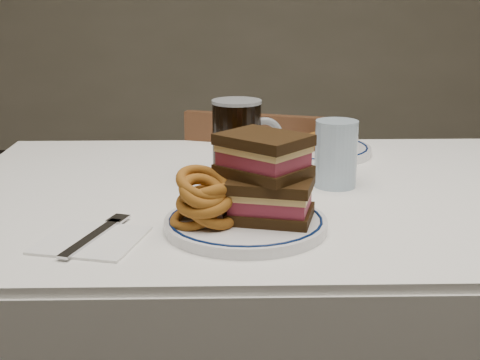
{
  "coord_description": "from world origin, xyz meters",
  "views": [
    {
      "loc": [
        -0.11,
        -1.22,
        1.12
      ],
      "look_at": [
        -0.09,
        -0.2,
        0.83
      ],
      "focal_mm": 50.0,
      "sensor_mm": 36.0,
      "label": 1
    }
  ],
  "objects_px": {
    "reuben_sandwich": "(267,177)",
    "far_plate": "(313,149)",
    "main_plate": "(246,223)",
    "chair_far": "(268,243)",
    "beer_mug": "(238,140)"
  },
  "relations": [
    {
      "from": "reuben_sandwich",
      "to": "far_plate",
      "type": "distance_m",
      "value": 0.52
    },
    {
      "from": "chair_far",
      "to": "far_plate",
      "type": "relative_size",
      "value": 3.12
    },
    {
      "from": "chair_far",
      "to": "reuben_sandwich",
      "type": "relative_size",
      "value": 4.91
    },
    {
      "from": "chair_far",
      "to": "main_plate",
      "type": "xyz_separation_m",
      "value": [
        -0.08,
        -0.71,
        0.31
      ]
    },
    {
      "from": "far_plate",
      "to": "main_plate",
      "type": "bearing_deg",
      "value": -109.06
    },
    {
      "from": "far_plate",
      "to": "reuben_sandwich",
      "type": "bearing_deg",
      "value": -105.78
    },
    {
      "from": "main_plate",
      "to": "beer_mug",
      "type": "relative_size",
      "value": 1.6
    },
    {
      "from": "main_plate",
      "to": "far_plate",
      "type": "distance_m",
      "value": 0.53
    },
    {
      "from": "main_plate",
      "to": "far_plate",
      "type": "relative_size",
      "value": 0.98
    },
    {
      "from": "main_plate",
      "to": "far_plate",
      "type": "height_order",
      "value": "same"
    },
    {
      "from": "chair_far",
      "to": "main_plate",
      "type": "height_order",
      "value": "chair_far"
    },
    {
      "from": "main_plate",
      "to": "reuben_sandwich",
      "type": "height_order",
      "value": "reuben_sandwich"
    },
    {
      "from": "main_plate",
      "to": "beer_mug",
      "type": "xyz_separation_m",
      "value": [
        -0.01,
        0.28,
        0.07
      ]
    },
    {
      "from": "reuben_sandwich",
      "to": "far_plate",
      "type": "height_order",
      "value": "reuben_sandwich"
    },
    {
      "from": "chair_far",
      "to": "beer_mug",
      "type": "bearing_deg",
      "value": -101.77
    }
  ]
}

